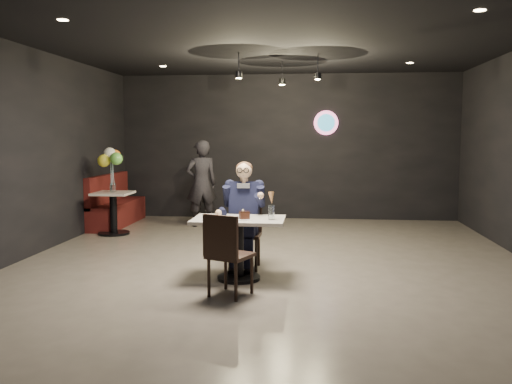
# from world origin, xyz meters

# --- Properties ---
(floor) EXTENTS (9.00, 9.00, 0.00)m
(floor) POSITION_xyz_m (0.00, 0.00, 0.00)
(floor) COLOR slate
(floor) RESTS_ON ground
(wall_sign) EXTENTS (0.50, 0.06, 0.50)m
(wall_sign) POSITION_xyz_m (0.80, 4.47, 2.00)
(wall_sign) COLOR pink
(wall_sign) RESTS_ON floor
(pendant_lights) EXTENTS (1.40, 1.20, 0.36)m
(pendant_lights) POSITION_xyz_m (0.00, 2.00, 2.88)
(pendant_lights) COLOR black
(pendant_lights) RESTS_ON floor
(main_table) EXTENTS (1.10, 0.70, 0.75)m
(main_table) POSITION_xyz_m (-0.34, -0.45, 0.38)
(main_table) COLOR silver
(main_table) RESTS_ON floor
(chair_far) EXTENTS (0.42, 0.46, 0.92)m
(chair_far) POSITION_xyz_m (-0.34, 0.10, 0.46)
(chair_far) COLOR black
(chair_far) RESTS_ON floor
(chair_near) EXTENTS (0.57, 0.59, 0.92)m
(chair_near) POSITION_xyz_m (-0.34, -1.11, 0.46)
(chair_near) COLOR black
(chair_near) RESTS_ON floor
(seated_man) EXTENTS (0.60, 0.80, 1.44)m
(seated_man) POSITION_xyz_m (-0.34, 0.10, 0.72)
(seated_man) COLOR black
(seated_man) RESTS_ON floor
(dessert_plate) EXTENTS (0.21, 0.21, 0.01)m
(dessert_plate) POSITION_xyz_m (-0.27, -0.56, 0.76)
(dessert_plate) COLOR white
(dessert_plate) RESTS_ON main_table
(cake_slice) EXTENTS (0.14, 0.13, 0.08)m
(cake_slice) POSITION_xyz_m (-0.26, -0.55, 0.80)
(cake_slice) COLOR black
(cake_slice) RESTS_ON dessert_plate
(mint_leaf) EXTENTS (0.07, 0.04, 0.01)m
(mint_leaf) POSITION_xyz_m (-0.26, -0.54, 0.84)
(mint_leaf) COLOR #2E8E37
(mint_leaf) RESTS_ON cake_slice
(sundae_glass) EXTENTS (0.08, 0.08, 0.17)m
(sundae_glass) POSITION_xyz_m (0.06, -0.51, 0.83)
(sundae_glass) COLOR silver
(sundae_glass) RESTS_ON main_table
(wafer_cone) EXTENTS (0.09, 0.09, 0.15)m
(wafer_cone) POSITION_xyz_m (0.06, -0.48, 1.00)
(wafer_cone) COLOR #B97F4B
(wafer_cone) RESTS_ON sundae_glass
(booth_bench) EXTENTS (0.49, 1.97, 0.99)m
(booth_bench) POSITION_xyz_m (-3.25, 3.31, 0.49)
(booth_bench) COLOR #46100F
(booth_bench) RESTS_ON floor
(side_table) EXTENTS (0.63, 0.63, 0.79)m
(side_table) POSITION_xyz_m (-2.95, 2.31, 0.39)
(side_table) COLOR silver
(side_table) RESTS_ON floor
(balloon_vase) EXTENTS (0.10, 0.10, 0.16)m
(balloon_vase) POSITION_xyz_m (-2.95, 2.31, 0.83)
(balloon_vase) COLOR silver
(balloon_vase) RESTS_ON side_table
(balloon_bunch) EXTENTS (0.40, 0.40, 0.66)m
(balloon_bunch) POSITION_xyz_m (-2.95, 2.31, 1.23)
(balloon_bunch) COLOR yellow
(balloon_bunch) RESTS_ON balloon_vase
(passerby) EXTENTS (0.71, 0.60, 1.65)m
(passerby) POSITION_xyz_m (-1.58, 3.33, 0.83)
(passerby) COLOR black
(passerby) RESTS_ON floor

